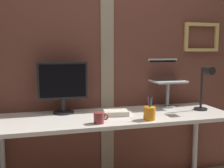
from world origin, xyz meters
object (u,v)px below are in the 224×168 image
Objects in this scene: monitor at (63,83)px; laptop at (165,75)px; coffee_mug at (99,118)px; desk_lamp at (205,83)px; pen_cup at (150,113)px.

monitor is 0.98m from laptop.
monitor is at bearing 120.38° from coffee_mug.
desk_lamp is 3.52× the size of coffee_mug.
coffee_mug is at bearing -171.11° from desk_lamp.
coffee_mug is (-0.75, -0.46, -0.26)m from laptop.
desk_lamp is at bearing 8.89° from coffee_mug.
laptop reaches higher than desk_lamp.
monitor is 3.88× the size of coffee_mug.
coffee_mug is at bearing -180.00° from pen_cup.
laptop reaches higher than pen_cup.
laptop is 1.72× the size of pen_cup.
laptop is 2.71× the size of coffee_mug.
laptop is at bearing 127.52° from desk_lamp.
coffee_mug is (-0.99, -0.15, -0.21)m from desk_lamp.
monitor is at bearing 148.03° from pen_cup.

